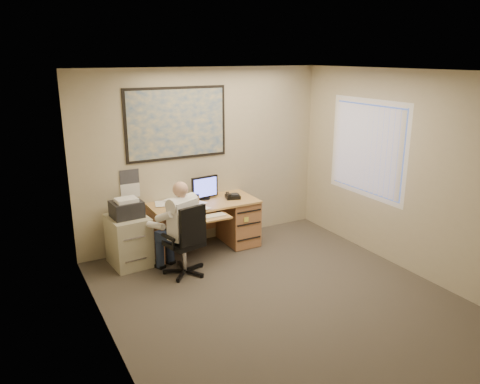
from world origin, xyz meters
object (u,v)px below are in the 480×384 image
filing_cabinet (129,236)px  person (183,228)px  desk (224,218)px  office_chair (185,255)px

filing_cabinet → person: 0.87m
person → desk: bearing=10.2°
office_chair → person: size_ratio=0.78×
desk → person: person is taller
desk → filing_cabinet: 1.50m
office_chair → person: 0.36m
desk → office_chair: desk is taller
desk → office_chair: (-0.93, -0.70, -0.15)m
filing_cabinet → person: size_ratio=0.76×
filing_cabinet → person: person is taller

